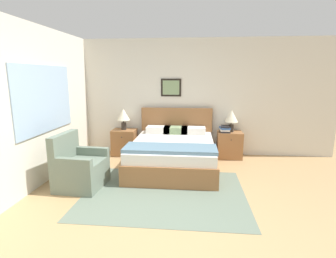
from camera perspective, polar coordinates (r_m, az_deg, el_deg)
name	(u,v)px	position (r m, az deg, el deg)	size (l,w,h in m)	color
ground_plane	(166,230)	(3.31, -0.40, -21.20)	(16.00, 16.00, 0.00)	tan
wall_back	(181,98)	(6.01, 2.84, 6.86)	(6.82, 0.09, 2.60)	silver
wall_left	(49,104)	(5.06, -24.51, 4.99)	(0.08, 5.58, 2.60)	silver
area_rug_main	(165,193)	(4.19, -0.74, -13.70)	(2.46, 1.96, 0.01)	slate
bed	(173,153)	(5.16, 1.14, -5.19)	(1.61, 1.99, 1.08)	#936038
armchair	(79,169)	(4.54, -18.75, -8.20)	(0.73, 0.78, 0.89)	slate
nightstand_near_window	(124,142)	(6.10, -9.46, -2.84)	(0.53, 0.44, 0.59)	#936038
nightstand_by_door	(229,145)	(5.94, 13.23, -3.37)	(0.53, 0.44, 0.59)	#936038
table_lamp_near_window	(123,116)	(5.99, -9.68, 2.90)	(0.29, 0.29, 0.47)	#2D2823
table_lamp_by_door	(232,117)	(5.84, 13.66, 2.51)	(0.29, 0.29, 0.47)	#2D2823
book_thick_bottom	(225,131)	(5.82, 12.26, -0.51)	(0.21, 0.28, 0.03)	#232328
book_hardcover_middle	(225,130)	(5.81, 12.27, -0.17)	(0.20, 0.26, 0.04)	silver
book_novel_upper	(225,128)	(5.80, 12.29, 0.19)	(0.23, 0.28, 0.04)	#335693
book_slim_near_top	(225,126)	(5.80, 12.30, 0.55)	(0.20, 0.25, 0.03)	#232328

